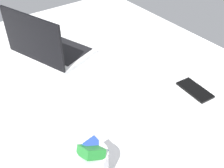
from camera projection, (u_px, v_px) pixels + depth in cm
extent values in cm
cube|color=white|center=(102.00, 123.00, 105.41)|extent=(180.00, 140.00, 18.00)
cube|color=silver|center=(55.00, 51.00, 127.62)|extent=(38.76, 32.63, 2.00)
cube|color=black|center=(57.00, 47.00, 127.85)|extent=(32.99, 25.65, 0.40)
cube|color=black|center=(32.00, 39.00, 113.38)|extent=(31.47, 11.88, 21.00)
cylinder|color=silver|center=(92.00, 166.00, 73.37)|extent=(9.00, 9.00, 11.00)
cube|color=red|center=(94.00, 162.00, 74.35)|extent=(6.44, 6.52, 4.91)
cube|color=blue|center=(91.00, 161.00, 72.26)|extent=(8.17, 7.62, 7.14)
cube|color=blue|center=(93.00, 151.00, 72.10)|extent=(7.94, 7.26, 7.36)
cube|color=#268C33|center=(91.00, 152.00, 69.41)|extent=(6.88, 6.14, 6.64)
cube|color=black|center=(195.00, 90.00, 106.30)|extent=(14.49, 7.87, 0.80)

